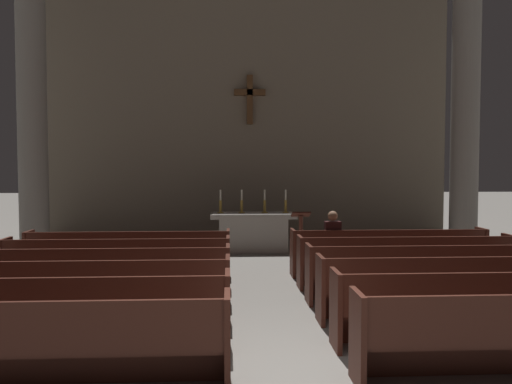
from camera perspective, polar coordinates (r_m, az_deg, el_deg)
The scene contains 21 objects.
pew_left_row_1 at distance 5.54m, azimuth -24.64°, elevation -15.41°, with size 3.96×0.50×0.95m.
pew_left_row_2 at distance 6.47m, azimuth -21.22°, elevation -12.72°, with size 3.96×0.50×0.95m.
pew_left_row_3 at distance 7.42m, azimuth -18.71°, elevation -10.68°, with size 3.96×0.50×0.95m.
pew_left_row_4 at distance 8.39m, azimuth -16.80°, elevation -9.10°, with size 3.96×0.50×0.95m.
pew_left_row_5 at distance 9.37m, azimuth -15.30°, elevation -7.84°, with size 3.96×0.50×0.95m.
pew_left_row_6 at distance 10.36m, azimuth -14.09°, elevation -6.81°, with size 3.96×0.50×0.95m.
pew_right_row_2 at distance 6.96m, azimuth 25.28°, elevation -11.70°, with size 3.96×0.50×0.95m.
pew_right_row_3 at distance 7.85m, azimuth 21.66°, elevation -9.99°, with size 3.96×0.50×0.95m.
pew_right_row_4 at distance 8.77m, azimuth 18.83°, elevation -8.61°, with size 3.96×0.50×0.95m.
pew_right_row_5 at distance 9.71m, azimuth 16.55°, elevation -7.48°, with size 3.96×0.50×0.95m.
pew_right_row_6 at distance 10.67m, azimuth 14.69°, elevation -6.54°, with size 3.96×0.50×0.95m.
column_left_second at distance 13.77m, azimuth -23.89°, elevation 7.39°, with size 1.06×1.06×6.88m.
column_right_second at distance 14.26m, azimuth 22.49°, elevation 7.25°, with size 1.06×1.06×6.88m.
altar at distance 13.23m, azimuth -0.32°, elevation -4.42°, with size 2.20×0.90×1.01m.
candlestick_outer_left at distance 13.15m, azimuth -4.02°, elevation -1.56°, with size 0.16×0.16×0.60m.
candlestick_inner_left at distance 13.15m, azimuth -1.63°, elevation -1.55°, with size 0.16×0.16×0.60m.
candlestick_inner_right at distance 13.18m, azimuth 0.98°, elevation -1.54°, with size 0.16×0.16×0.60m.
candlestick_outer_right at distance 13.23m, azimuth 3.36°, elevation -1.53°, with size 0.16×0.16×0.60m.
apse_with_cross at distance 15.56m, azimuth -0.74°, elevation 8.85°, with size 12.08×0.43×7.68m.
lectern at distance 12.15m, azimuth 5.07°, elevation -5.00°, with size 0.44×0.36×1.15m.
lone_worshipper at distance 10.38m, azimuth 8.53°, elevation -5.54°, with size 0.32×0.43×1.32m.
Camera 1 is at (-0.63, -4.93, 2.18)m, focal length 35.49 mm.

